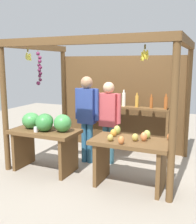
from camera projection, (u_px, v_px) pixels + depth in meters
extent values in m
plane|color=gray|center=(102.00, 162.00, 5.14)|extent=(12.00, 12.00, 0.00)
cylinder|color=brown|center=(4.00, 107.00, 4.60)|extent=(0.10, 0.10, 2.27)
cylinder|color=brown|center=(173.00, 121.00, 3.48)|extent=(0.10, 0.10, 2.27)
cylinder|color=brown|center=(64.00, 95.00, 6.39)|extent=(0.10, 0.10, 2.27)
cylinder|color=brown|center=(188.00, 102.00, 5.26)|extent=(0.10, 0.10, 2.27)
cube|color=brown|center=(76.00, 40.00, 3.85)|extent=(2.94, 0.12, 0.12)
cube|color=brown|center=(37.00, 47.00, 5.30)|extent=(0.12, 2.08, 0.12)
cube|color=brown|center=(186.00, 42.00, 4.18)|extent=(0.12, 2.08, 0.12)
cube|color=#52381E|center=(120.00, 103.00, 5.86)|extent=(2.84, 0.04, 2.04)
cylinder|color=brown|center=(28.00, 50.00, 4.41)|extent=(0.02, 0.02, 0.06)
ellipsoid|color=#D1CC4C|center=(30.00, 58.00, 4.41)|extent=(0.04, 0.08, 0.12)
ellipsoid|color=#D1CC4C|center=(30.00, 57.00, 4.44)|extent=(0.07, 0.05, 0.13)
ellipsoid|color=#D1CC4C|center=(28.00, 57.00, 4.45)|extent=(0.07, 0.06, 0.13)
ellipsoid|color=#D1CC4C|center=(27.00, 56.00, 4.44)|extent=(0.04, 0.07, 0.12)
ellipsoid|color=#D1CC4C|center=(27.00, 57.00, 4.41)|extent=(0.08, 0.06, 0.13)
ellipsoid|color=#D1CC4C|center=(28.00, 57.00, 4.40)|extent=(0.07, 0.06, 0.13)
cylinder|color=brown|center=(145.00, 47.00, 3.56)|extent=(0.02, 0.02, 0.06)
ellipsoid|color=yellow|center=(147.00, 55.00, 3.57)|extent=(0.04, 0.06, 0.14)
ellipsoid|color=yellow|center=(146.00, 55.00, 3.59)|extent=(0.09, 0.05, 0.14)
ellipsoid|color=yellow|center=(143.00, 56.00, 3.61)|extent=(0.07, 0.08, 0.14)
ellipsoid|color=yellow|center=(143.00, 56.00, 3.57)|extent=(0.07, 0.06, 0.14)
ellipsoid|color=yellow|center=(145.00, 54.00, 3.53)|extent=(0.07, 0.04, 0.14)
cylinder|color=#4C422D|center=(38.00, 65.00, 4.67)|extent=(0.01, 0.01, 0.55)
sphere|color=#601E42|center=(38.00, 54.00, 4.65)|extent=(0.07, 0.07, 0.07)
sphere|color=#601E42|center=(40.00, 58.00, 4.65)|extent=(0.06, 0.06, 0.06)
sphere|color=#601E42|center=(40.00, 61.00, 4.65)|extent=(0.07, 0.07, 0.07)
sphere|color=#47142D|center=(39.00, 65.00, 4.68)|extent=(0.06, 0.06, 0.06)
sphere|color=#601E42|center=(40.00, 67.00, 4.69)|extent=(0.07, 0.07, 0.07)
sphere|color=#511938|center=(39.00, 70.00, 4.68)|extent=(0.06, 0.06, 0.06)
sphere|color=#47142D|center=(41.00, 73.00, 4.70)|extent=(0.06, 0.06, 0.06)
sphere|color=#601E42|center=(40.00, 76.00, 4.72)|extent=(0.06, 0.06, 0.06)
sphere|color=#511938|center=(40.00, 80.00, 4.73)|extent=(0.06, 0.06, 0.06)
sphere|color=#601E42|center=(38.00, 83.00, 4.71)|extent=(0.07, 0.07, 0.07)
cube|color=brown|center=(45.00, 132.00, 4.65)|extent=(1.19, 0.64, 0.06)
cube|color=brown|center=(24.00, 148.00, 4.90)|extent=(0.06, 0.58, 0.68)
cube|color=brown|center=(69.00, 155.00, 4.53)|extent=(0.06, 0.58, 0.68)
ellipsoid|color=#38843D|center=(44.00, 123.00, 4.53)|extent=(0.34, 0.34, 0.30)
ellipsoid|color=#429347|center=(31.00, 121.00, 4.74)|extent=(0.42, 0.42, 0.28)
ellipsoid|color=#2D7533|center=(45.00, 121.00, 4.74)|extent=(0.38, 0.38, 0.27)
ellipsoid|color=#429347|center=(63.00, 123.00, 4.50)|extent=(0.31, 0.31, 0.30)
cylinder|color=white|center=(36.00, 129.00, 4.49)|extent=(0.07, 0.07, 0.09)
cube|color=brown|center=(131.00, 142.00, 4.03)|extent=(1.19, 0.64, 0.06)
cube|color=brown|center=(102.00, 161.00, 4.29)|extent=(0.06, 0.58, 0.68)
cube|color=brown|center=(162.00, 170.00, 3.91)|extent=(0.06, 0.58, 0.68)
ellipsoid|color=#A8B24C|center=(147.00, 134.00, 4.09)|extent=(0.15, 0.15, 0.13)
ellipsoid|color=#CC7038|center=(121.00, 140.00, 3.81)|extent=(0.09, 0.09, 0.12)
ellipsoid|color=gold|center=(113.00, 133.00, 4.21)|extent=(0.11, 0.11, 0.12)
ellipsoid|color=#E07F47|center=(144.00, 137.00, 3.97)|extent=(0.12, 0.12, 0.14)
ellipsoid|color=#B79E47|center=(110.00, 138.00, 3.96)|extent=(0.12, 0.12, 0.10)
ellipsoid|color=#B79E47|center=(135.00, 137.00, 3.97)|extent=(0.10, 0.10, 0.12)
ellipsoid|color=#CC7038|center=(170.00, 137.00, 4.00)|extent=(0.10, 0.10, 0.11)
ellipsoid|color=#A8B24C|center=(117.00, 130.00, 4.35)|extent=(0.16, 0.16, 0.15)
cube|color=brown|center=(84.00, 125.00, 6.01)|extent=(0.05, 0.20, 1.00)
cube|color=brown|center=(167.00, 134.00, 5.28)|extent=(0.05, 0.20, 1.00)
cube|color=brown|center=(124.00, 107.00, 5.56)|extent=(1.85, 0.22, 0.04)
cylinder|color=gold|center=(86.00, 97.00, 5.88)|extent=(0.08, 0.08, 0.29)
cylinder|color=gold|center=(86.00, 89.00, 5.85)|extent=(0.03, 0.03, 0.06)
cylinder|color=#D8B266|center=(98.00, 99.00, 5.77)|extent=(0.06, 0.06, 0.23)
cylinder|color=#D8B266|center=(98.00, 93.00, 5.75)|extent=(0.03, 0.03, 0.06)
cylinder|color=silver|center=(110.00, 100.00, 5.66)|extent=(0.08, 0.08, 0.24)
cylinder|color=silver|center=(110.00, 93.00, 5.63)|extent=(0.04, 0.04, 0.06)
cylinder|color=silver|center=(124.00, 99.00, 5.53)|extent=(0.08, 0.08, 0.28)
cylinder|color=silver|center=(124.00, 91.00, 5.50)|extent=(0.03, 0.03, 0.06)
cylinder|color=gold|center=(137.00, 101.00, 5.43)|extent=(0.07, 0.07, 0.24)
cylinder|color=gold|center=(137.00, 94.00, 5.40)|extent=(0.03, 0.03, 0.06)
cylinder|color=#994C1E|center=(151.00, 103.00, 5.31)|extent=(0.06, 0.06, 0.22)
cylinder|color=#994C1E|center=(151.00, 96.00, 5.29)|extent=(0.03, 0.03, 0.06)
cylinder|color=#994C1E|center=(166.00, 103.00, 5.20)|extent=(0.07, 0.07, 0.24)
cylinder|color=#994C1E|center=(166.00, 95.00, 5.17)|extent=(0.03, 0.03, 0.06)
cylinder|color=#275778|center=(84.00, 142.00, 5.11)|extent=(0.11, 0.11, 0.77)
cylinder|color=#275778|center=(90.00, 143.00, 5.06)|extent=(0.11, 0.11, 0.77)
cube|color=#2D428C|center=(87.00, 106.00, 4.96)|extent=(0.32, 0.19, 0.65)
cylinder|color=#2D428C|center=(77.00, 104.00, 5.03)|extent=(0.08, 0.08, 0.59)
cylinder|color=#2D428C|center=(97.00, 105.00, 4.88)|extent=(0.08, 0.08, 0.59)
sphere|color=#997051|center=(87.00, 82.00, 4.88)|extent=(0.22, 0.22, 0.22)
cylinder|color=#315F6F|center=(105.00, 144.00, 5.08)|extent=(0.11, 0.11, 0.73)
cylinder|color=#315F6F|center=(111.00, 145.00, 5.04)|extent=(0.11, 0.11, 0.73)
cube|color=#BF474C|center=(109.00, 110.00, 4.94)|extent=(0.32, 0.19, 0.61)
cylinder|color=#BF474C|center=(99.00, 107.00, 5.01)|extent=(0.08, 0.08, 0.55)
cylinder|color=#BF474C|center=(119.00, 109.00, 4.86)|extent=(0.08, 0.08, 0.55)
sphere|color=tan|center=(109.00, 88.00, 4.87)|extent=(0.21, 0.21, 0.21)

